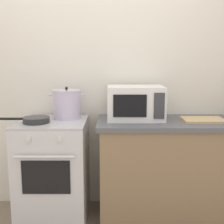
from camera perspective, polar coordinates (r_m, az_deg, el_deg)
back_wall at (r=2.90m, az=2.54°, el=6.14°), size 4.40×0.10×2.50m
lower_cabinet_right at (r=2.83m, az=15.19°, el=-11.19°), size 1.64×0.56×0.88m
countertop_right at (r=2.70m, az=15.64°, el=-2.03°), size 1.70×0.60×0.04m
stove at (r=2.76m, az=-11.15°, el=-11.11°), size 0.60×0.64×0.92m
stock_pot at (r=2.71m, az=-8.62°, el=1.54°), size 0.34×0.26×0.29m
frying_pan at (r=2.58m, az=-14.53°, el=-1.49°), size 0.43×0.23×0.05m
microwave at (r=2.64m, az=4.73°, el=1.79°), size 0.50×0.37×0.30m
cutting_board at (r=2.70m, az=17.48°, el=-1.47°), size 0.36×0.26×0.02m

